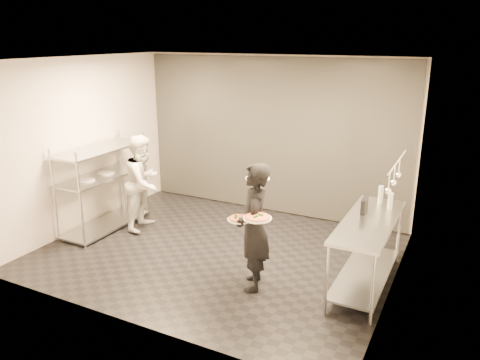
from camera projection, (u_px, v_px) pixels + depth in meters
The scene contains 13 objects.
room_shell at pixel (252, 145), 7.58m from camera, with size 5.00×4.00×2.80m.
pass_rack at pixel (103, 184), 7.69m from camera, with size 0.60×1.60×1.50m.
prep_counter at pixel (367, 242), 5.87m from camera, with size 0.60×1.80×0.92m.
utensil_rail at pixel (395, 174), 5.49m from camera, with size 0.07×1.20×0.31m.
waiter at pixel (254, 227), 5.81m from camera, with size 0.60×0.39×1.64m, color black.
chef at pixel (144, 182), 7.69m from camera, with size 0.77×0.60×1.58m, color silver.
pizza_plate_near at pixel (239, 219), 5.58m from camera, with size 0.29×0.29×0.05m.
pizza_plate_far at pixel (257, 217), 5.44m from camera, with size 0.34×0.34×0.05m.
salad_plate at pixel (258, 177), 5.99m from camera, with size 0.31×0.31×0.07m.
pos_monitor at pixel (364, 205), 6.01m from camera, with size 0.06×0.28×0.20m, color black.
bottle_green at pixel (381, 195), 6.32m from camera, with size 0.07×0.07×0.25m, color gray.
bottle_clear at pixel (390, 201), 6.11m from camera, with size 0.07×0.07×0.22m, color gray.
bottle_dark at pixel (382, 192), 6.43m from camera, with size 0.07×0.07×0.23m, color black.
Camera 1 is at (3.18, -5.52, 3.10)m, focal length 35.00 mm.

